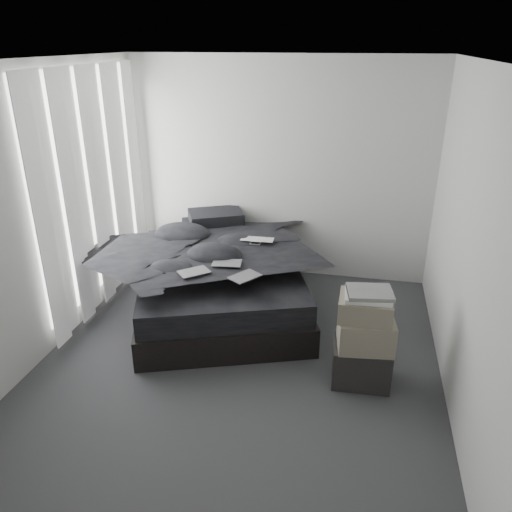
% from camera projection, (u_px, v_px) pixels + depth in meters
% --- Properties ---
extents(floor, '(3.60, 4.20, 0.01)m').
position_uv_depth(floor, '(238.00, 365.00, 4.56)').
color(floor, '#333336').
rests_on(floor, ground).
extents(ceiling, '(3.60, 4.20, 0.01)m').
position_uv_depth(ceiling, '(232.00, 60.00, 3.52)').
color(ceiling, white).
rests_on(ceiling, ground).
extents(wall_back, '(3.60, 0.01, 2.60)m').
position_uv_depth(wall_back, '(279.00, 171.00, 5.92)').
color(wall_back, beige).
rests_on(wall_back, ground).
extents(wall_front, '(3.60, 0.01, 2.60)m').
position_uv_depth(wall_front, '(115.00, 401.00, 2.16)').
color(wall_front, beige).
rests_on(wall_front, ground).
extents(wall_left, '(0.01, 4.20, 2.60)m').
position_uv_depth(wall_left, '(37.00, 217.00, 4.39)').
color(wall_left, beige).
rests_on(wall_left, ground).
extents(wall_right, '(0.01, 4.20, 2.60)m').
position_uv_depth(wall_right, '(471.00, 251.00, 3.69)').
color(wall_right, beige).
rests_on(wall_right, ground).
extents(window_left, '(0.02, 2.00, 2.30)m').
position_uv_depth(window_left, '(91.00, 185.00, 5.17)').
color(window_left, white).
rests_on(window_left, wall_left).
extents(curtain_left, '(0.06, 2.12, 2.48)m').
position_uv_depth(curtain_left, '(96.00, 192.00, 5.19)').
color(curtain_left, white).
rests_on(curtain_left, wall_left).
extents(bed, '(2.34, 2.67, 0.30)m').
position_uv_depth(bed, '(220.00, 294.00, 5.50)').
color(bed, black).
rests_on(bed, floor).
extents(mattress, '(2.26, 2.59, 0.24)m').
position_uv_depth(mattress, '(219.00, 272.00, 5.39)').
color(mattress, black).
rests_on(mattress, bed).
extents(duvet, '(2.19, 2.35, 0.26)m').
position_uv_depth(duvet, '(219.00, 253.00, 5.24)').
color(duvet, black).
rests_on(duvet, mattress).
extents(pillow_lower, '(0.78, 0.65, 0.15)m').
position_uv_depth(pillow_lower, '(210.00, 228.00, 6.09)').
color(pillow_lower, black).
rests_on(pillow_lower, mattress).
extents(pillow_upper, '(0.75, 0.66, 0.14)m').
position_uv_depth(pillow_upper, '(216.00, 217.00, 6.02)').
color(pillow_upper, black).
rests_on(pillow_upper, pillow_lower).
extents(laptop, '(0.36, 0.24, 0.03)m').
position_uv_depth(laptop, '(256.00, 235.00, 5.33)').
color(laptop, silver).
rests_on(laptop, duvet).
extents(comic_a, '(0.33, 0.32, 0.01)m').
position_uv_depth(comic_a, '(193.00, 264.00, 4.66)').
color(comic_a, black).
rests_on(comic_a, duvet).
extents(comic_b, '(0.30, 0.22, 0.01)m').
position_uv_depth(comic_b, '(227.00, 255.00, 4.85)').
color(comic_b, black).
rests_on(comic_b, duvet).
extents(comic_c, '(0.31, 0.34, 0.01)m').
position_uv_depth(comic_c, '(245.00, 267.00, 4.57)').
color(comic_c, black).
rests_on(comic_c, duvet).
extents(side_stand, '(0.46, 0.46, 0.65)m').
position_uv_depth(side_stand, '(177.00, 263.00, 5.84)').
color(side_stand, black).
rests_on(side_stand, floor).
extents(papers, '(0.28, 0.23, 0.01)m').
position_uv_depth(papers, '(175.00, 237.00, 5.70)').
color(papers, white).
rests_on(papers, side_stand).
extents(floor_books, '(0.19, 0.22, 0.13)m').
position_uv_depth(floor_books, '(160.00, 316.00, 5.24)').
color(floor_books, black).
rests_on(floor_books, floor).
extents(box_lower, '(0.50, 0.40, 0.36)m').
position_uv_depth(box_lower, '(361.00, 363.00, 4.29)').
color(box_lower, black).
rests_on(box_lower, floor).
extents(box_mid, '(0.49, 0.41, 0.27)m').
position_uv_depth(box_mid, '(366.00, 333.00, 4.15)').
color(box_mid, '#6F6857').
rests_on(box_mid, box_lower).
extents(box_upper, '(0.43, 0.35, 0.19)m').
position_uv_depth(box_upper, '(366.00, 308.00, 4.07)').
color(box_upper, '#6F6857').
rests_on(box_upper, box_mid).
extents(art_book_white, '(0.38, 0.31, 0.04)m').
position_uv_depth(art_book_white, '(368.00, 295.00, 4.03)').
color(art_book_white, silver).
rests_on(art_book_white, box_upper).
extents(art_book_snake, '(0.40, 0.33, 0.03)m').
position_uv_depth(art_book_snake, '(370.00, 292.00, 4.00)').
color(art_book_snake, silver).
rests_on(art_book_snake, art_book_white).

